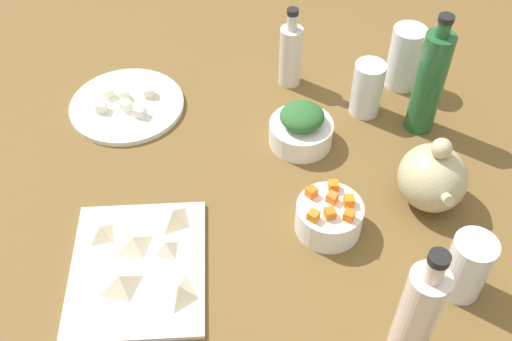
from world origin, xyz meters
TOP-DOWN VIEW (x-y plane):
  - tabletop at (0.00, 0.00)cm, footprint 190.00×190.00cm
  - cutting_board at (16.98, -22.82)cm, footprint 29.37×24.97cm
  - plate_tofu at (-27.27, -26.48)cm, footprint 25.68×25.68cm
  - bowl_greens at (-12.00, 10.82)cm, footprint 13.42×13.42cm
  - bowl_carrots at (11.39, 12.29)cm, footprint 12.33×12.33cm
  - teapot at (6.60, 32.71)cm, footprint 15.36×12.87cm
  - bottle_0 at (-32.55, 11.44)cm, footprint 5.22×5.22cm
  - bottle_1 at (-14.27, 37.38)cm, footprint 6.13×6.13cm
  - bottle_2 at (37.34, 19.53)cm, footprint 5.92×5.92cm
  - drinking_glass_0 at (26.62, 32.27)cm, footprint 7.24×7.24cm
  - drinking_glass_1 at (-29.15, 37.24)cm, footprint 7.60×7.60cm
  - drinking_glass_2 at (-20.47, 26.61)cm, footprint 6.76×6.76cm
  - carrot_cube_0 at (11.11, 15.69)cm, footprint 1.94×1.94cm
  - carrot_cube_1 at (13.59, 11.70)cm, footprint 2.06×2.06cm
  - carrot_cube_2 at (14.40, 14.96)cm, footprint 2.49×2.49cm
  - carrot_cube_3 at (8.29, 9.28)cm, footprint 2.48×2.48cm
  - carrot_cube_4 at (10.03, 12.82)cm, footprint 2.54×2.54cm
  - carrot_cube_5 at (13.81, 8.69)cm, footprint 2.54×2.54cm
  - carrot_cube_6 at (7.25, 13.60)cm, footprint 1.98×1.98cm
  - chopped_greens_mound at (-12.00, 10.82)cm, footprint 12.43×12.51cm
  - tofu_cube_0 at (-25.07, -26.34)cm, footprint 3.10×3.10cm
  - tofu_cube_1 at (-29.50, -21.41)cm, footprint 2.25×2.25cm
  - tofu_cube_2 at (-22.70, -23.17)cm, footprint 2.87×2.87cm
  - tofu_cube_3 at (-29.24, -27.09)cm, footprint 2.79×2.79cm
  - tofu_cube_4 at (-25.28, -31.76)cm, footprint 2.58×2.58cm
  - tofu_cube_5 at (-30.25, -30.63)cm, footprint 3.02×3.02cm
  - dumpling_0 at (7.56, -16.14)cm, footprint 6.97×6.83cm
  - dumpling_1 at (9.46, -29.56)cm, footprint 6.04×6.05cm
  - dumpling_2 at (12.60, -23.49)cm, footprint 7.20×7.39cm
  - dumpling_3 at (20.80, -25.43)cm, footprint 7.27×7.55cm
  - dumpling_4 at (13.99, -17.74)cm, footprint 5.50×5.40cm
  - dumpling_5 at (23.63, -15.51)cm, footprint 6.65×6.32cm

SIDE VIEW (x-z plane):
  - tabletop at x=0.00cm, z-range 0.00..3.00cm
  - cutting_board at x=16.98cm, z-range 3.00..4.00cm
  - plate_tofu at x=-27.27cm, z-range 3.00..4.20cm
  - dumpling_4 at x=13.99cm, z-range 4.00..6.17cm
  - dumpling_1 at x=9.46cm, z-range 4.00..6.43cm
  - tofu_cube_0 at x=-25.07cm, z-range 4.20..6.40cm
  - tofu_cube_1 at x=-29.50cm, z-range 4.20..6.40cm
  - tofu_cube_2 at x=-22.70cm, z-range 4.20..6.40cm
  - tofu_cube_3 at x=-29.24cm, z-range 4.20..6.40cm
  - tofu_cube_4 at x=-25.28cm, z-range 4.20..6.40cm
  - tofu_cube_5 at x=-30.25cm, z-range 4.20..6.40cm
  - dumpling_2 at x=12.60cm, z-range 4.00..6.62cm
  - dumpling_5 at x=23.63cm, z-range 4.00..6.93cm
  - dumpling_3 at x=20.80cm, z-range 4.00..7.13cm
  - dumpling_0 at x=7.56cm, z-range 4.00..7.17cm
  - bowl_greens at x=-12.00cm, z-range 3.00..8.29cm
  - bowl_carrots at x=11.39cm, z-range 3.00..9.14cm
  - drinking_glass_2 at x=-20.47cm, z-range 3.00..15.71cm
  - drinking_glass_0 at x=26.62cm, z-range 3.00..15.77cm
  - teapot at x=6.60cm, z-range 1.48..17.45cm
  - carrot_cube_0 at x=11.11cm, z-range 9.14..10.94cm
  - carrot_cube_1 at x=13.59cm, z-range 9.14..10.94cm
  - carrot_cube_2 at x=14.40cm, z-range 9.14..10.94cm
  - carrot_cube_3 at x=8.29cm, z-range 9.14..10.94cm
  - carrot_cube_4 at x=10.03cm, z-range 9.14..10.94cm
  - carrot_cube_5 at x=13.81cm, z-range 9.14..10.94cm
  - carrot_cube_6 at x=7.25cm, z-range 9.14..10.94cm
  - chopped_greens_mound at x=-12.00cm, z-range 8.29..12.46cm
  - drinking_glass_1 at x=-29.15cm, z-range 3.00..17.98cm
  - bottle_0 at x=-32.55cm, z-range 1.18..20.77cm
  - bottle_2 at x=37.34cm, z-range 1.11..27.78cm
  - bottle_1 at x=-14.27cm, z-range 1.35..29.13cm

